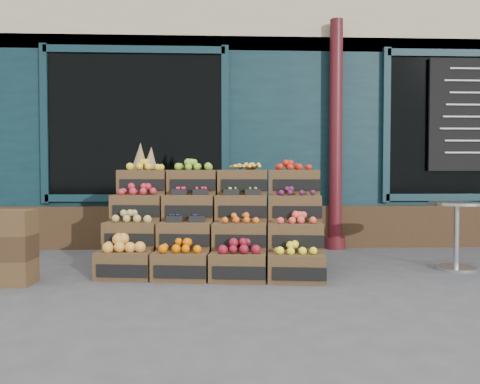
{
  "coord_description": "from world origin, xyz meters",
  "views": [
    {
      "loc": [
        -0.42,
        -4.46,
        1.03
      ],
      "look_at": [
        -0.2,
        0.7,
        0.85
      ],
      "focal_mm": 35.0,
      "sensor_mm": 36.0,
      "label": 1
    }
  ],
  "objects": [
    {
      "name": "shopkeeper",
      "position": [
        -1.67,
        2.69,
        0.93
      ],
      "size": [
        0.72,
        0.51,
        1.86
      ],
      "primitive_type": "imported",
      "rotation": [
        0.0,
        0.0,
        3.05
      ],
      "color": "#1D6835",
      "rests_on": "ground"
    },
    {
      "name": "crate_display",
      "position": [
        -0.48,
        0.62,
        0.43
      ],
      "size": [
        2.37,
        1.36,
        1.41
      ],
      "rotation": [
        0.0,
        0.0,
        -0.12
      ],
      "color": "#48331C",
      "rests_on": "ground"
    },
    {
      "name": "bistro_table",
      "position": [
        2.17,
        0.55,
        0.46
      ],
      "size": [
        0.59,
        0.59,
        0.74
      ],
      "rotation": [
        0.0,
        0.0,
        0.32
      ],
      "color": "#B7BBBF",
      "rests_on": "ground"
    },
    {
      "name": "spare_crates",
      "position": [
        -2.43,
        0.02,
        0.35
      ],
      "size": [
        0.47,
        0.33,
        0.71
      ],
      "rotation": [
        0.0,
        0.0,
        -0.0
      ],
      "color": "#48331C",
      "rests_on": "ground"
    },
    {
      "name": "ground",
      "position": [
        0.0,
        0.0,
        0.0
      ],
      "size": [
        60.0,
        60.0,
        0.0
      ],
      "primitive_type": "plane",
      "color": "#414144",
      "rests_on": "ground"
    },
    {
      "name": "shop_facade",
      "position": [
        0.0,
        5.11,
        2.4
      ],
      "size": [
        12.0,
        6.24,
        4.8
      ],
      "color": "black",
      "rests_on": "ground"
    }
  ]
}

